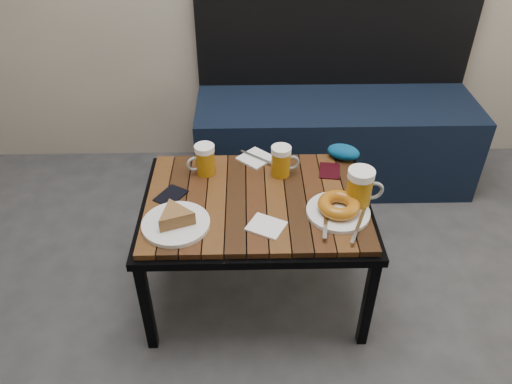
{
  "coord_description": "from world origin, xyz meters",
  "views": [
    {
      "loc": [
        -0.2,
        -0.5,
        1.59
      ],
      "look_at": [
        -0.17,
        0.94,
        0.5
      ],
      "focal_mm": 35.0,
      "sensor_mm": 36.0,
      "label": 1
    }
  ],
  "objects_px": {
    "bench": "(333,131)",
    "beer_mug_centre": "(282,161)",
    "passport_burgundy": "(330,171)",
    "beer_mug_left": "(205,160)",
    "plate_bagel": "(339,208)",
    "cafe_table": "(256,208)",
    "plate_pie": "(175,220)",
    "passport_navy": "(171,196)",
    "knit_pouch": "(343,152)",
    "beer_mug_right": "(360,188)"
  },
  "relations": [
    {
      "from": "bench",
      "to": "beer_mug_centre",
      "type": "relative_size",
      "value": 11.38
    },
    {
      "from": "beer_mug_centre",
      "to": "passport_burgundy",
      "type": "height_order",
      "value": "beer_mug_centre"
    },
    {
      "from": "beer_mug_centre",
      "to": "passport_burgundy",
      "type": "relative_size",
      "value": 1.13
    },
    {
      "from": "beer_mug_left",
      "to": "plate_bagel",
      "type": "xyz_separation_m",
      "value": [
        0.48,
        -0.26,
        -0.04
      ]
    },
    {
      "from": "cafe_table",
      "to": "plate_pie",
      "type": "bearing_deg",
      "value": -151.96
    },
    {
      "from": "beer_mug_left",
      "to": "passport_navy",
      "type": "height_order",
      "value": "beer_mug_left"
    },
    {
      "from": "bench",
      "to": "beer_mug_left",
      "type": "height_order",
      "value": "bench"
    },
    {
      "from": "bench",
      "to": "beer_mug_left",
      "type": "bearing_deg",
      "value": -133.23
    },
    {
      "from": "beer_mug_left",
      "to": "knit_pouch",
      "type": "bearing_deg",
      "value": 172.39
    },
    {
      "from": "passport_navy",
      "to": "beer_mug_left",
      "type": "bearing_deg",
      "value": 82.95
    },
    {
      "from": "cafe_table",
      "to": "beer_mug_left",
      "type": "height_order",
      "value": "beer_mug_left"
    },
    {
      "from": "cafe_table",
      "to": "passport_burgundy",
      "type": "relative_size",
      "value": 7.69
    },
    {
      "from": "bench",
      "to": "beer_mug_right",
      "type": "relative_size",
      "value": 9.3
    },
    {
      "from": "cafe_table",
      "to": "beer_mug_right",
      "type": "xyz_separation_m",
      "value": [
        0.36,
        -0.05,
        0.12
      ]
    },
    {
      "from": "beer_mug_left",
      "to": "passport_burgundy",
      "type": "height_order",
      "value": "beer_mug_left"
    },
    {
      "from": "beer_mug_centre",
      "to": "cafe_table",
      "type": "bearing_deg",
      "value": -131.65
    },
    {
      "from": "beer_mug_left",
      "to": "passport_navy",
      "type": "relative_size",
      "value": 1.09
    },
    {
      "from": "knit_pouch",
      "to": "beer_mug_left",
      "type": "bearing_deg",
      "value": -170.42
    },
    {
      "from": "beer_mug_left",
      "to": "passport_navy",
      "type": "xyz_separation_m",
      "value": [
        -0.12,
        -0.15,
        -0.06
      ]
    },
    {
      "from": "cafe_table",
      "to": "passport_navy",
      "type": "relative_size",
      "value": 7.47
    },
    {
      "from": "plate_bagel",
      "to": "plate_pie",
      "type": "bearing_deg",
      "value": -174.79
    },
    {
      "from": "beer_mug_centre",
      "to": "passport_navy",
      "type": "xyz_separation_m",
      "value": [
        -0.41,
        -0.13,
        -0.06
      ]
    },
    {
      "from": "plate_bagel",
      "to": "passport_burgundy",
      "type": "bearing_deg",
      "value": 88.41
    },
    {
      "from": "plate_pie",
      "to": "passport_burgundy",
      "type": "height_order",
      "value": "plate_pie"
    },
    {
      "from": "cafe_table",
      "to": "plate_bagel",
      "type": "relative_size",
      "value": 2.95
    },
    {
      "from": "beer_mug_centre",
      "to": "beer_mug_left",
      "type": "bearing_deg",
      "value": 169.08
    },
    {
      "from": "beer_mug_right",
      "to": "passport_burgundy",
      "type": "height_order",
      "value": "beer_mug_right"
    },
    {
      "from": "beer_mug_centre",
      "to": "passport_burgundy",
      "type": "xyz_separation_m",
      "value": [
        0.19,
        0.02,
        -0.06
      ]
    },
    {
      "from": "beer_mug_left",
      "to": "bench",
      "type": "bearing_deg",
      "value": -150.43
    },
    {
      "from": "plate_pie",
      "to": "cafe_table",
      "type": "bearing_deg",
      "value": 28.04
    },
    {
      "from": "passport_navy",
      "to": "knit_pouch",
      "type": "xyz_separation_m",
      "value": [
        0.67,
        0.24,
        0.03
      ]
    },
    {
      "from": "beer_mug_right",
      "to": "passport_burgundy",
      "type": "xyz_separation_m",
      "value": [
        -0.07,
        0.21,
        -0.07
      ]
    },
    {
      "from": "plate_pie",
      "to": "plate_bagel",
      "type": "relative_size",
      "value": 0.82
    },
    {
      "from": "bench",
      "to": "knit_pouch",
      "type": "xyz_separation_m",
      "value": [
        -0.06,
        -0.56,
        0.23
      ]
    },
    {
      "from": "bench",
      "to": "beer_mug_centre",
      "type": "bearing_deg",
      "value": -115.56
    },
    {
      "from": "beer_mug_centre",
      "to": "passport_burgundy",
      "type": "distance_m",
      "value": 0.2
    },
    {
      "from": "beer_mug_right",
      "to": "plate_pie",
      "type": "relative_size",
      "value": 0.65
    },
    {
      "from": "bench",
      "to": "plate_pie",
      "type": "distance_m",
      "value": 1.22
    },
    {
      "from": "cafe_table",
      "to": "knit_pouch",
      "type": "relative_size",
      "value": 6.35
    },
    {
      "from": "passport_navy",
      "to": "knit_pouch",
      "type": "distance_m",
      "value": 0.71
    },
    {
      "from": "cafe_table",
      "to": "plate_pie",
      "type": "distance_m",
      "value": 0.32
    },
    {
      "from": "cafe_table",
      "to": "beer_mug_centre",
      "type": "distance_m",
      "value": 0.21
    },
    {
      "from": "beer_mug_centre",
      "to": "plate_pie",
      "type": "relative_size",
      "value": 0.53
    },
    {
      "from": "bench",
      "to": "beer_mug_left",
      "type": "xyz_separation_m",
      "value": [
        -0.62,
        -0.66,
        0.26
      ]
    },
    {
      "from": "beer_mug_right",
      "to": "passport_navy",
      "type": "bearing_deg",
      "value": 169.99
    },
    {
      "from": "passport_burgundy",
      "to": "knit_pouch",
      "type": "bearing_deg",
      "value": 63.16
    },
    {
      "from": "bench",
      "to": "cafe_table",
      "type": "distance_m",
      "value": 0.94
    },
    {
      "from": "beer_mug_left",
      "to": "plate_pie",
      "type": "relative_size",
      "value": 0.53
    },
    {
      "from": "beer_mug_left",
      "to": "beer_mug_right",
      "type": "bearing_deg",
      "value": 141.65
    },
    {
      "from": "plate_bagel",
      "to": "knit_pouch",
      "type": "height_order",
      "value": "plate_bagel"
    }
  ]
}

